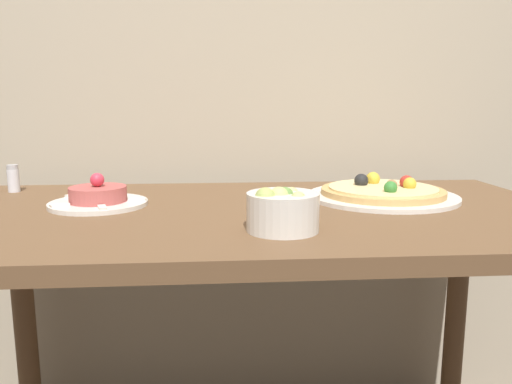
{
  "coord_description": "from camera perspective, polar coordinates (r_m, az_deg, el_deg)",
  "views": [
    {
      "loc": [
        -0.08,
        -0.71,
        1.02
      ],
      "look_at": [
        -0.0,
        0.35,
        0.82
      ],
      "focal_mm": 35.0,
      "sensor_mm": 36.0,
      "label": 1
    }
  ],
  "objects": [
    {
      "name": "back_wall",
      "position": [
        1.6,
        -1.5,
        20.38
      ],
      "size": [
        8.0,
        0.05,
        2.6
      ],
      "color": "tan",
      "rests_on": "ground_plane"
    },
    {
      "name": "dining_table",
      "position": [
        1.14,
        -0.03,
        -7.22
      ],
      "size": [
        1.4,
        0.74,
        0.78
      ],
      "color": "brown",
      "rests_on": "ground_plane"
    },
    {
      "name": "tartare_plate",
      "position": [
        1.19,
        -17.59,
        -0.66
      ],
      "size": [
        0.22,
        0.22,
        0.08
      ],
      "color": "silver",
      "rests_on": "dining_table"
    },
    {
      "name": "pizza_plate",
      "position": [
        1.26,
        14.28,
        -0.07
      ],
      "size": [
        0.36,
        0.36,
        0.06
      ],
      "color": "silver",
      "rests_on": "dining_table"
    },
    {
      "name": "small_bowl",
      "position": [
        0.91,
        3.03,
        -2.05
      ],
      "size": [
        0.13,
        0.13,
        0.08
      ],
      "color": "silver",
      "rests_on": "dining_table"
    },
    {
      "name": "salt_shaker",
      "position": [
        1.46,
        -25.99,
        1.4
      ],
      "size": [
        0.03,
        0.03,
        0.07
      ],
      "color": "silver",
      "rests_on": "dining_table"
    }
  ]
}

